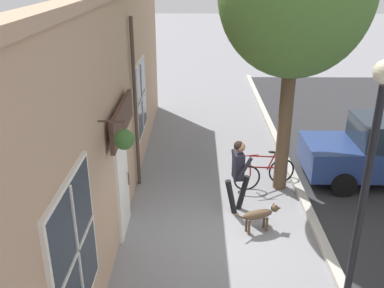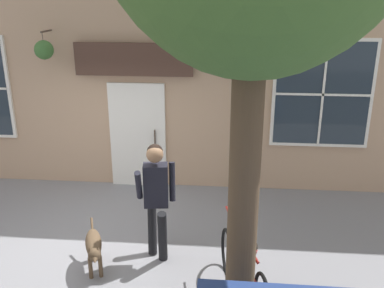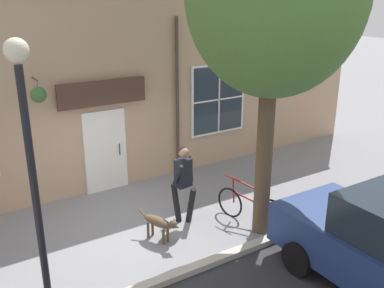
{
  "view_description": "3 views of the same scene",
  "coord_description": "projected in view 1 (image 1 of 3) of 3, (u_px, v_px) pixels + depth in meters",
  "views": [
    {
      "loc": [
        -0.61,
        -7.62,
        5.34
      ],
      "look_at": [
        -0.72,
        1.72,
        1.41
      ],
      "focal_mm": 40.0,
      "sensor_mm": 36.0,
      "label": 1
    },
    {
      "loc": [
        5.7,
        2.03,
        3.68
      ],
      "look_at": [
        -0.89,
        1.46,
        1.36
      ],
      "focal_mm": 40.0,
      "sensor_mm": 36.0,
      "label": 2
    },
    {
      "loc": [
        7.54,
        -3.3,
        4.72
      ],
      "look_at": [
        -1.27,
        2.3,
        1.12
      ],
      "focal_mm": 40.0,
      "sensor_mm": 36.0,
      "label": 3
    }
  ],
  "objects": [
    {
      "name": "street_lamp",
      "position": [
        370.0,
        162.0,
        5.9
      ],
      "size": [
        0.32,
        0.32,
        4.25
      ],
      "color": "black",
      "rests_on": "ground_plane"
    },
    {
      "name": "pedestrian_walking",
      "position": [
        238.0,
        169.0,
        9.64
      ],
      "size": [
        0.61,
        0.55,
        1.77
      ],
      "color": "black",
      "rests_on": "ground_plane"
    },
    {
      "name": "dog_on_leash",
      "position": [
        260.0,
        215.0,
        9.14
      ],
      "size": [
        1.07,
        0.46,
        0.6
      ],
      "color": "brown",
      "rests_on": "ground_plane"
    },
    {
      "name": "storefront_facade",
      "position": [
        107.0,
        128.0,
        8.17
      ],
      "size": [
        0.95,
        18.0,
        4.9
      ],
      "color": "tan",
      "rests_on": "ground_plane"
    },
    {
      "name": "ground_plane",
      "position": [
        225.0,
        237.0,
        9.09
      ],
      "size": [
        90.0,
        90.0,
        0.0
      ],
      "primitive_type": "plane",
      "color": "gray"
    },
    {
      "name": "leaning_bicycle",
      "position": [
        264.0,
        173.0,
        11.03
      ],
      "size": [
        1.65,
        0.6,
        1.01
      ],
      "color": "black",
      "rests_on": "ground_plane"
    }
  ]
}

